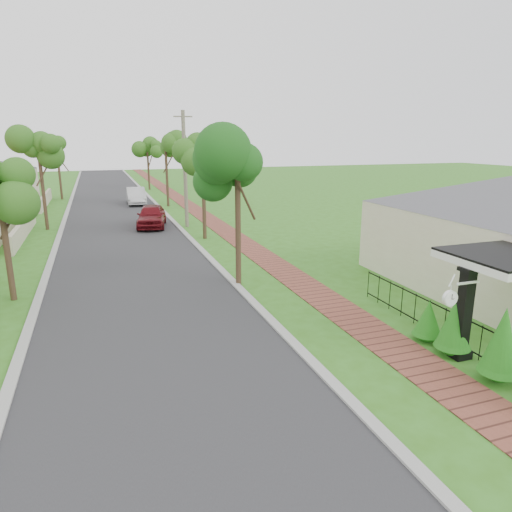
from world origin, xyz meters
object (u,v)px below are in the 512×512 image
parked_car_white (136,196)px  utility_pole (185,169)px  station_clock (451,297)px  porch_post (463,318)px  parked_car_red (152,216)px  near_tree (238,172)px

parked_car_white → utility_pole: (2.22, -12.13, 3.05)m
station_clock → porch_post: bearing=25.0°
parked_car_red → utility_pole: bearing=-5.5°
porch_post → parked_car_red: size_ratio=0.58×
near_tree → station_clock: size_ratio=5.35×
utility_pole → near_tree: bearing=-91.8°
parked_car_red → parked_car_white: (0.00, 11.47, -0.01)m
parked_car_white → near_tree: bearing=-84.4°
parked_car_white → parked_car_red: bearing=-88.5°
porch_post → utility_pole: bearing=99.0°
utility_pole → station_clock: size_ratio=7.07×
porch_post → utility_pole: (-3.33, 21.00, 2.66)m
utility_pole → parked_car_red: bearing=163.5°
parked_car_white → porch_post: bearing=-79.0°
station_clock → near_tree: bearing=109.0°
parked_car_red → station_clock: station_clock is taller
station_clock → parked_car_red: bearing=102.0°
near_tree → utility_pole: (0.42, 13.00, -0.72)m
porch_post → station_clock: 1.26m
parked_car_red → utility_pole: 3.82m
station_clock → utility_pole: bearing=96.6°
parked_car_red → station_clock: bearing=-67.0°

